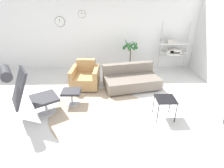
{
  "coord_description": "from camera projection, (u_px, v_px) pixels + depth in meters",
  "views": [
    {
      "loc": [
        0.28,
        -3.7,
        2.5
      ],
      "look_at": [
        0.36,
        0.17,
        0.55
      ],
      "focal_mm": 28.0,
      "sensor_mm": 36.0,
      "label": 1
    }
  ],
  "objects": [
    {
      "name": "wall_back",
      "position": [
        100.0,
        31.0,
        6.25
      ],
      "size": [
        12.0,
        0.09,
        2.8
      ],
      "color": "white",
      "rests_on": "ground_plane"
    },
    {
      "name": "lounge_chair",
      "position": [
        25.0,
        88.0,
        3.71
      ],
      "size": [
        1.14,
        1.01,
        1.27
      ],
      "rotation": [
        0.0,
        0.0,
        -1.0
      ],
      "color": "#BCBCC1",
      "rests_on": "ground_plane"
    },
    {
      "name": "couch_low",
      "position": [
        131.0,
        80.0,
        5.29
      ],
      "size": [
        1.75,
        1.22,
        0.66
      ],
      "rotation": [
        0.0,
        0.0,
        3.35
      ],
      "color": "black",
      "rests_on": "ground_plane"
    },
    {
      "name": "round_rug",
      "position": [
        100.0,
        112.0,
        4.21
      ],
      "size": [
        2.4,
        2.4,
        0.01
      ],
      "color": "tan",
      "rests_on": "ground_plane"
    },
    {
      "name": "potted_plant",
      "position": [
        130.0,
        59.0,
        6.13
      ],
      "size": [
        0.56,
        0.55,
        1.27
      ],
      "color": "silver",
      "rests_on": "ground_plane"
    },
    {
      "name": "shelf_unit",
      "position": [
        173.0,
        49.0,
        6.28
      ],
      "size": [
        1.02,
        0.28,
        1.74
      ],
      "color": "#BCBCC1",
      "rests_on": "ground_plane"
    },
    {
      "name": "ottoman",
      "position": [
        71.0,
        94.0,
        4.42
      ],
      "size": [
        0.46,
        0.39,
        0.38
      ],
      "color": "#BCBCC1",
      "rests_on": "ground_plane"
    },
    {
      "name": "ground_plane",
      "position": [
        98.0,
        106.0,
        4.42
      ],
      "size": [
        12.0,
        12.0,
        0.0
      ],
      "primitive_type": "plane",
      "color": "silver"
    },
    {
      "name": "armchair_red",
      "position": [
        85.0,
        78.0,
        5.28
      ],
      "size": [
        0.85,
        0.84,
        0.79
      ],
      "rotation": [
        0.0,
        0.0,
        3.08
      ],
      "color": "silver",
      "rests_on": "ground_plane"
    },
    {
      "name": "side_table",
      "position": [
        165.0,
        101.0,
        3.84
      ],
      "size": [
        0.43,
        0.43,
        0.49
      ],
      "color": "black",
      "rests_on": "ground_plane"
    }
  ]
}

